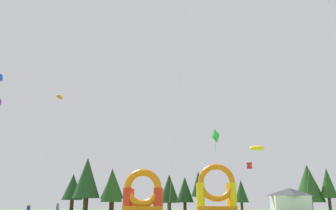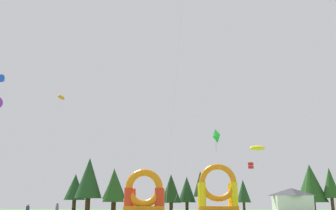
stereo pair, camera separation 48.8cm
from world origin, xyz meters
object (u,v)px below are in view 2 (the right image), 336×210
at_px(inflatable_blue_arch, 218,195).
at_px(kite_blue_delta, 3,80).
at_px(festival_tent, 292,200).
at_px(inflatable_yellow_castle, 144,198).
at_px(kite_red_box, 251,166).
at_px(kite_green_diamond, 215,137).
at_px(kite_orange_parafoil, 61,98).
at_px(kite_yellow_parafoil, 258,148).

bearing_deg(inflatable_blue_arch, kite_blue_delta, -175.12).
bearing_deg(festival_tent, inflatable_yellow_castle, -172.77).
bearing_deg(inflatable_yellow_castle, inflatable_blue_arch, 4.68).
bearing_deg(inflatable_yellow_castle, kite_red_box, -2.44).
bearing_deg(kite_green_diamond, inflatable_blue_arch, 83.56).
distance_m(kite_red_box, inflatable_blue_arch, 7.03).
relative_size(kite_blue_delta, festival_tent, 3.85).
bearing_deg(kite_blue_delta, inflatable_blue_arch, 4.88).
bearing_deg(kite_blue_delta, kite_green_diamond, -14.20).
xyz_separation_m(kite_green_diamond, inflatable_blue_arch, (1.31, 11.63, -7.33)).
distance_m(kite_green_diamond, inflatable_blue_arch, 13.81).
distance_m(kite_orange_parafoil, kite_blue_delta, 9.78).
height_order(kite_red_box, kite_blue_delta, kite_blue_delta).
relative_size(kite_yellow_parafoil, kite_blue_delta, 0.39).
bearing_deg(kite_orange_parafoil, inflatable_blue_arch, -0.81).
bearing_deg(kite_red_box, kite_blue_delta, -178.08).
bearing_deg(kite_green_diamond, kite_blue_delta, 165.80).
bearing_deg(kite_yellow_parafoil, kite_orange_parafoil, 151.23).
bearing_deg(kite_yellow_parafoil, festival_tent, 63.39).
bearing_deg(inflatable_blue_arch, inflatable_yellow_castle, -175.32).
relative_size(kite_blue_delta, inflatable_yellow_castle, 3.27).
xyz_separation_m(kite_red_box, festival_tent, (7.11, 3.74, -5.29)).
xyz_separation_m(kite_yellow_parafoil, inflatable_yellow_castle, (-14.82, 14.97, -5.69)).
height_order(kite_orange_parafoil, kite_green_diamond, kite_orange_parafoil).
relative_size(kite_orange_parafoil, festival_tent, 3.41).
xyz_separation_m(kite_red_box, kite_yellow_parafoil, (-1.91, -14.26, 0.76)).
xyz_separation_m(kite_orange_parafoil, inflatable_yellow_castle, (14.85, -1.32, -16.88)).
xyz_separation_m(inflatable_yellow_castle, inflatable_blue_arch, (11.56, 0.95, 0.47)).
xyz_separation_m(kite_red_box, kite_green_diamond, (-6.48, -9.97, 2.86)).
bearing_deg(kite_red_box, kite_green_diamond, -123.04).
relative_size(kite_green_diamond, kite_yellow_parafoil, 1.26).
height_order(kite_green_diamond, kite_yellow_parafoil, kite_green_diamond).
relative_size(kite_yellow_parafoil, inflatable_yellow_castle, 1.27).
relative_size(kite_red_box, inflatable_blue_arch, 1.01).
relative_size(kite_red_box, kite_green_diamond, 0.72).
height_order(kite_yellow_parafoil, inflatable_yellow_castle, kite_yellow_parafoil).
distance_m(kite_orange_parafoil, kite_yellow_parafoil, 35.65).
bearing_deg(kite_blue_delta, kite_orange_parafoil, 20.84).
bearing_deg(festival_tent, inflatable_blue_arch, -170.39).
xyz_separation_m(kite_green_diamond, kite_blue_delta, (-34.02, 8.61, 11.21)).
bearing_deg(kite_blue_delta, inflatable_yellow_castle, 4.98).
xyz_separation_m(kite_blue_delta, inflatable_yellow_castle, (23.77, 2.07, -19.01)).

